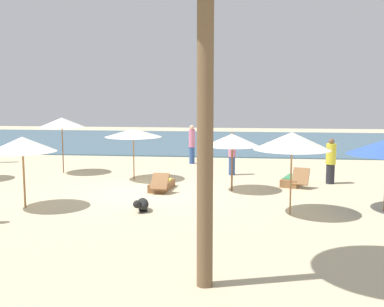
# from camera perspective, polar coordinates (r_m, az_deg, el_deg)

# --- Properties ---
(ground_plane) EXTENTS (60.00, 60.00, 0.00)m
(ground_plane) POSITION_cam_1_polar(r_m,az_deg,el_deg) (15.96, -5.68, -4.82)
(ground_plane) COLOR beige
(ocean_water) EXTENTS (48.00, 16.00, 0.06)m
(ocean_water) POSITION_cam_1_polar(r_m,az_deg,el_deg) (32.58, 0.68, 1.52)
(ocean_water) COLOR #3D6075
(ocean_water) RESTS_ON ground_plane
(umbrella_0) EXTENTS (1.95, 1.95, 2.11)m
(umbrella_0) POSITION_cam_1_polar(r_m,az_deg,el_deg) (14.42, -19.94, 1.05)
(umbrella_0) COLOR olive
(umbrella_0) RESTS_ON ground_plane
(umbrella_1) EXTENTS (1.91, 1.91, 2.34)m
(umbrella_1) POSITION_cam_1_polar(r_m,az_deg,el_deg) (20.30, -15.57, 3.66)
(umbrella_1) COLOR brown
(umbrella_1) RESTS_ON ground_plane
(umbrella_3) EXTENTS (2.20, 2.20, 1.99)m
(umbrella_3) POSITION_cam_1_polar(r_m,az_deg,el_deg) (18.22, -7.16, 2.51)
(umbrella_3) COLOR olive
(umbrella_3) RESTS_ON ground_plane
(umbrella_4) EXTENTS (1.89, 1.89, 1.98)m
(umbrella_4) POSITION_cam_1_polar(r_m,az_deg,el_deg) (16.05, 4.92, 1.65)
(umbrella_4) COLOR brown
(umbrella_4) RESTS_ON ground_plane
(umbrella_6) EXTENTS (2.11, 2.11, 2.30)m
(umbrella_6) POSITION_cam_1_polar(r_m,az_deg,el_deg) (13.09, 12.07, 1.50)
(umbrella_6) COLOR olive
(umbrella_6) RESTS_ON ground_plane
(lounger_0) EXTENTS (0.73, 1.74, 0.68)m
(lounger_0) POSITION_cam_1_polar(r_m,az_deg,el_deg) (16.42, -3.72, -3.82)
(lounger_0) COLOR brown
(lounger_0) RESTS_ON ground_plane
(lounger_3) EXTENTS (1.07, 1.75, 0.73)m
(lounger_3) POSITION_cam_1_polar(r_m,az_deg,el_deg) (17.62, 12.24, -3.20)
(lounger_3) COLOR olive
(lounger_3) RESTS_ON ground_plane
(person_0) EXTENTS (0.40, 0.40, 1.85)m
(person_0) POSITION_cam_1_polar(r_m,az_deg,el_deg) (22.31, -0.01, 1.20)
(person_0) COLOR #2D4C8C
(person_0) RESTS_ON ground_plane
(person_1) EXTENTS (0.40, 0.40, 1.70)m
(person_1) POSITION_cam_1_polar(r_m,az_deg,el_deg) (18.14, 16.54, -0.89)
(person_1) COLOR #26262D
(person_1) RESTS_ON ground_plane
(person_4) EXTENTS (0.36, 0.36, 1.75)m
(person_4) POSITION_cam_1_polar(r_m,az_deg,el_deg) (19.30, 4.89, 0.02)
(person_4) COLOR #2D4C8C
(person_4) RESTS_ON ground_plane
(dog) EXTENTS (0.53, 0.82, 0.37)m
(dog) POSITION_cam_1_polar(r_m,az_deg,el_deg) (13.57, -6.09, -6.17)
(dog) COLOR black
(dog) RESTS_ON ground_plane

